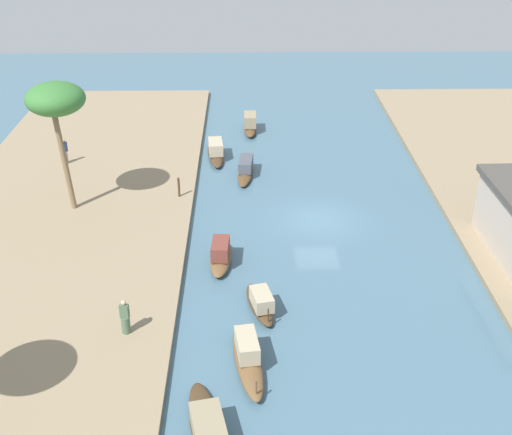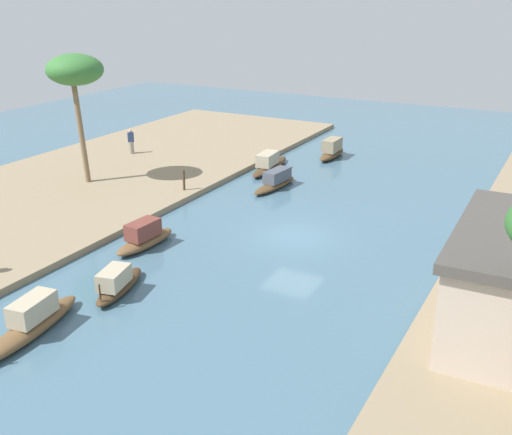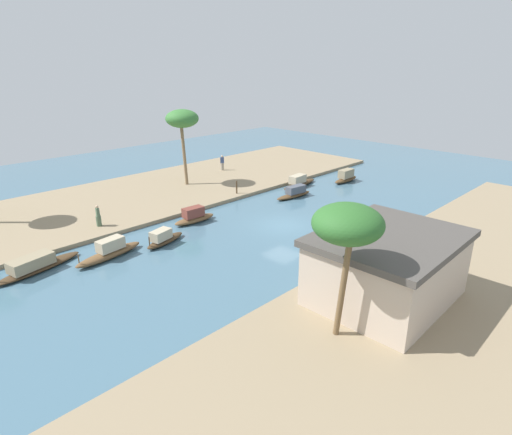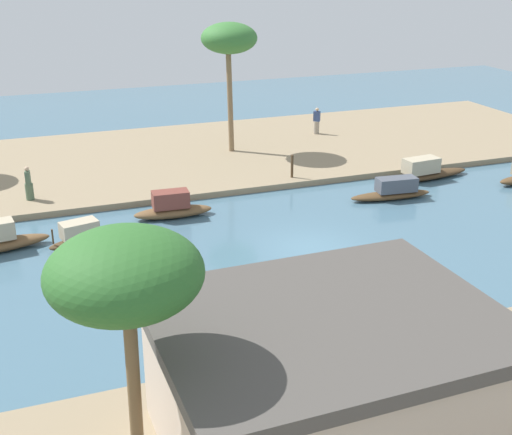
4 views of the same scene
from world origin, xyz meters
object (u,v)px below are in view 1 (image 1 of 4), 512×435
sampan_near_left_bank (246,169)px  sampan_upstream_small (216,150)px  sampan_open_hull (250,124)px  person_by_mooring (125,320)px  sampan_foreground (221,255)px  sampan_downstream_large (260,303)px  sampan_with_red_awning (248,356)px  mooring_post (179,187)px  sampan_with_tall_canopy (209,434)px  person_on_near_bank (65,153)px  palm_tree_left_near (56,101)px

sampan_near_left_bank → sampan_upstream_small: bearing=-141.4°
sampan_open_hull → person_by_mooring: person_by_mooring is taller
sampan_foreground → sampan_open_hull: bearing=178.1°
sampan_downstream_large → sampan_foreground: size_ratio=0.96×
sampan_with_red_awning → sampan_downstream_large: 3.73m
sampan_near_left_bank → mooring_post: mooring_post is taller
sampan_with_tall_canopy → sampan_near_left_bank: bearing=164.3°
sampan_open_hull → sampan_near_left_bank: 7.96m
sampan_open_hull → person_on_near_bank: 13.88m
person_by_mooring → person_on_near_bank: bearing=120.9°
sampan_with_red_awning → palm_tree_left_near: size_ratio=0.66×
sampan_open_hull → sampan_downstream_large: 22.74m
sampan_downstream_large → sampan_near_left_bank: (-14.79, -0.60, -0.01)m
sampan_upstream_small → palm_tree_left_near: bearing=-49.8°
sampan_foreground → person_by_mooring: (5.97, -3.81, 0.50)m
sampan_with_red_awning → sampan_downstream_large: sampan_with_red_awning is taller
sampan_downstream_large → mooring_post: mooring_post is taller
sampan_upstream_small → sampan_with_tall_canopy: 25.67m
sampan_with_red_awning → sampan_open_hull: size_ratio=1.31×
person_by_mooring → sampan_foreground: bearing=67.8°
person_by_mooring → palm_tree_left_near: bearing=123.5°
sampan_foreground → palm_tree_left_near: size_ratio=0.49×
sampan_open_hull → sampan_with_tall_canopy: sampan_open_hull is taller
sampan_near_left_bank → person_by_mooring: person_by_mooring is taller
mooring_post → palm_tree_left_near: (1.36, -6.11, 5.78)m
palm_tree_left_near → sampan_open_hull: bearing=141.2°
person_on_near_bank → sampan_near_left_bank: bearing=126.0°
sampan_near_left_bank → palm_tree_left_near: 12.89m
person_by_mooring → sampan_near_left_bank: bearing=83.4°
sampan_with_red_awning → sampan_downstream_large: size_ratio=1.39×
sampan_open_hull → person_by_mooring: 25.23m
sampan_downstream_large → sampan_foreground: (-4.08, -1.90, 0.04)m
sampan_with_red_awning → sampan_near_left_bank: bearing=171.7°
sampan_near_left_bank → sampan_with_tall_canopy: (22.52, -1.36, -0.00)m
palm_tree_left_near → sampan_with_tall_canopy: bearing=26.5°
sampan_near_left_bank → person_on_near_bank: size_ratio=2.48×
sampan_downstream_large → sampan_with_red_awning: bearing=-22.6°
sampan_with_red_awning → mooring_post: size_ratio=4.04×
person_on_near_bank → person_by_mooring: bearing=63.3°
sampan_upstream_small → person_on_near_bank: (1.73, -9.82, 0.62)m
sampan_with_tall_canopy → mooring_post: bearing=175.7°
sampan_with_red_awning → palm_tree_left_near: 17.92m
sampan_upstream_small → mooring_post: 7.09m
sampan_with_red_awning → palm_tree_left_near: (-13.44, -10.08, 6.23)m
mooring_post → sampan_foreground: bearing=20.8°
sampan_with_red_awning → sampan_near_left_bank: sampan_with_red_awning is taller
sampan_open_hull → palm_tree_left_near: bearing=-38.5°
sampan_upstream_small → mooring_post: size_ratio=4.41×
person_on_near_bank → mooring_post: person_on_near_bank is taller
sampan_near_left_bank → palm_tree_left_near: bearing=-58.0°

